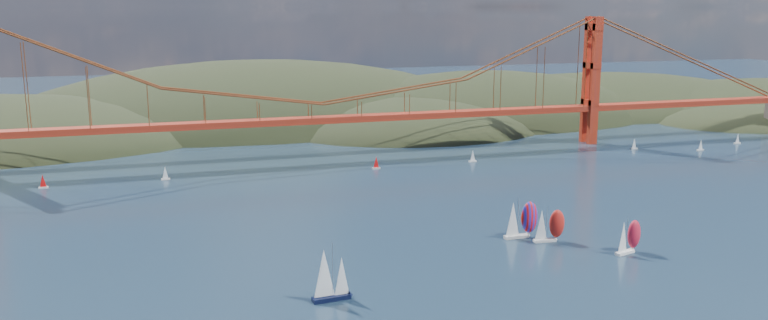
{
  "coord_description": "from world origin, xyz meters",
  "views": [
    {
      "loc": [
        -63.97,
        -104.32,
        59.09
      ],
      "look_at": [
        -3.0,
        90.0,
        17.28
      ],
      "focal_mm": 35.0,
      "sensor_mm": 36.0,
      "label": 1
    }
  ],
  "objects_px": {
    "sloop_navy": "(329,275)",
    "racer_0": "(549,225)",
    "racer_1": "(628,236)",
    "racer_rwb": "(521,219)"
  },
  "relations": [
    {
      "from": "racer_0",
      "to": "racer_1",
      "type": "height_order",
      "value": "racer_0"
    },
    {
      "from": "sloop_navy",
      "to": "racer_rwb",
      "type": "bearing_deg",
      "value": 19.56
    },
    {
      "from": "sloop_navy",
      "to": "racer_rwb",
      "type": "height_order",
      "value": "sloop_navy"
    },
    {
      "from": "racer_1",
      "to": "racer_rwb",
      "type": "xyz_separation_m",
      "value": [
        -19.17,
        19.13,
        0.77
      ]
    },
    {
      "from": "racer_rwb",
      "to": "racer_0",
      "type": "bearing_deg",
      "value": -44.94
    },
    {
      "from": "racer_1",
      "to": "racer_0",
      "type": "bearing_deg",
      "value": 117.68
    },
    {
      "from": "racer_1",
      "to": "racer_rwb",
      "type": "relative_size",
      "value": 0.85
    },
    {
      "from": "racer_1",
      "to": "sloop_navy",
      "type": "bearing_deg",
      "value": 168.72
    },
    {
      "from": "sloop_navy",
      "to": "racer_0",
      "type": "xyz_separation_m",
      "value": [
        62.65,
        21.61,
        -1.0
      ]
    },
    {
      "from": "racer_0",
      "to": "racer_rwb",
      "type": "relative_size",
      "value": 0.88
    }
  ]
}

